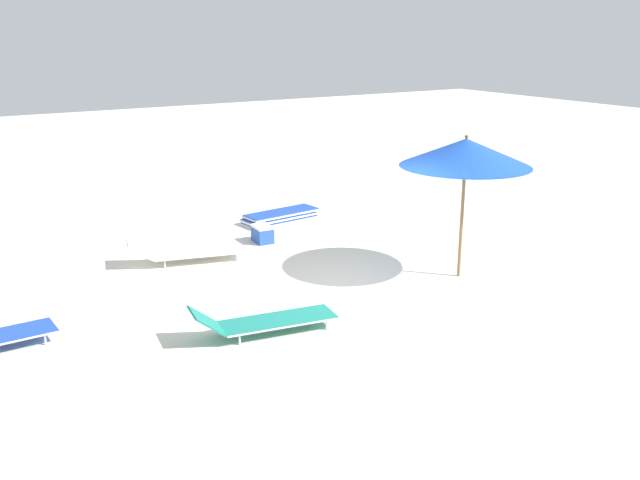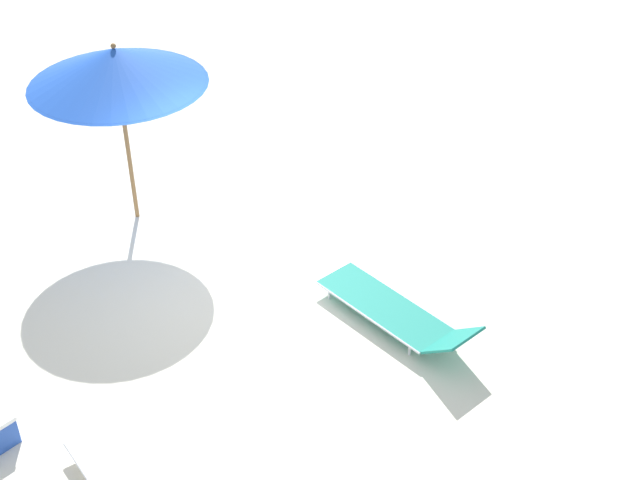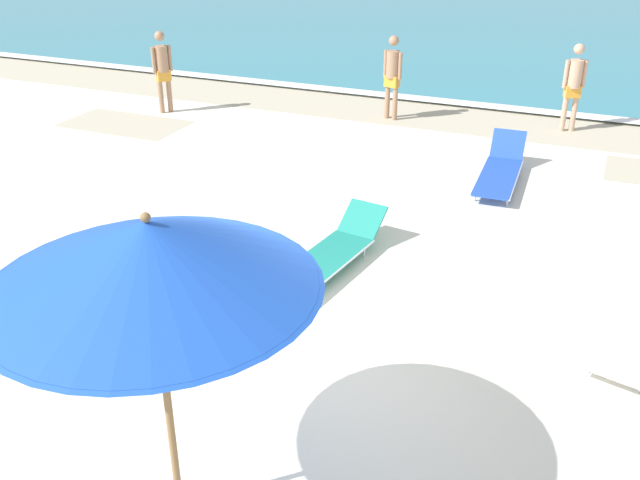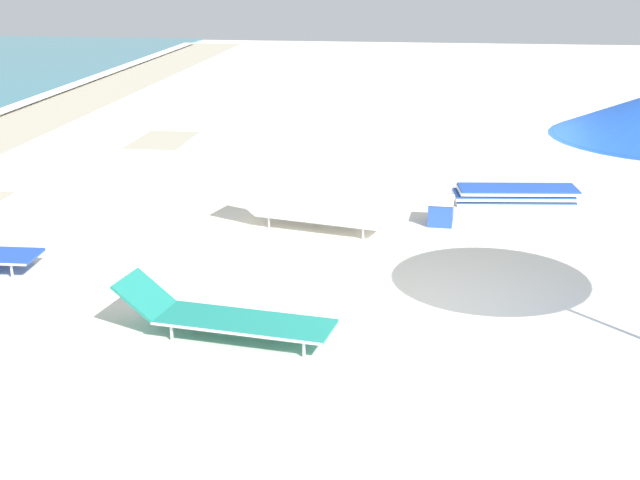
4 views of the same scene
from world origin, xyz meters
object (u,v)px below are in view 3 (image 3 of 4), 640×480
object	(u,v)px
sun_lounger_beside_umbrella	(331,252)
beachgoer_shoreline_child	(392,73)
beachgoer_wading_adult	(574,82)
beach_umbrella	(150,256)
sun_lounger_under_umbrella	(500,170)
beachgoer_strolling_adult	(162,67)

from	to	relation	value
sun_lounger_beside_umbrella	beachgoer_shoreline_child	world-z (taller)	beachgoer_shoreline_child
beachgoer_shoreline_child	beachgoer_wading_adult	bearing A→B (deg)	26.74
beach_umbrella	beachgoer_shoreline_child	size ratio (longest dim) A/B	1.49
sun_lounger_beside_umbrella	beachgoer_wading_adult	bearing A→B (deg)	81.07
sun_lounger_under_umbrella	beachgoer_wading_adult	distance (m)	3.58
beachgoer_wading_adult	beachgoer_strolling_adult	bearing A→B (deg)	169.37
sun_lounger_beside_umbrella	beachgoer_wading_adult	xyz separation A→B (m)	(2.33, 7.27, 0.79)
beachgoer_wading_adult	beachgoer_strolling_adult	xyz separation A→B (m)	(-8.36, -2.01, 0.00)
beach_umbrella	sun_lounger_under_umbrella	size ratio (longest dim) A/B	1.18
beach_umbrella	beachgoer_shoreline_child	distance (m)	11.14
beach_umbrella	sun_lounger_beside_umbrella	bearing A→B (deg)	95.10
sun_lounger_beside_umbrella	beachgoer_strolling_adult	world-z (taller)	beachgoer_strolling_adult
beach_umbrella	beachgoer_strolling_adult	size ratio (longest dim) A/B	1.49
beach_umbrella	sun_lounger_beside_umbrella	xyz separation A→B (m)	(-0.38, 4.26, -2.10)
beach_umbrella	beachgoer_wading_adult	size ratio (longest dim) A/B	1.49
beach_umbrella	sun_lounger_under_umbrella	xyz separation A→B (m)	(1.16, 8.13, -2.09)
sun_lounger_under_umbrella	sun_lounger_beside_umbrella	xyz separation A→B (m)	(-1.54, -3.86, -0.01)
beachgoer_wading_adult	beachgoer_strolling_adult	distance (m)	8.59
sun_lounger_under_umbrella	beachgoer_shoreline_child	world-z (taller)	beachgoer_shoreline_child
beachgoer_strolling_adult	beachgoer_wading_adult	bearing A→B (deg)	-42.35
beachgoer_wading_adult	beachgoer_strolling_adult	size ratio (longest dim) A/B	1.00
beachgoer_shoreline_child	beachgoer_strolling_adult	bearing A→B (deg)	-145.99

